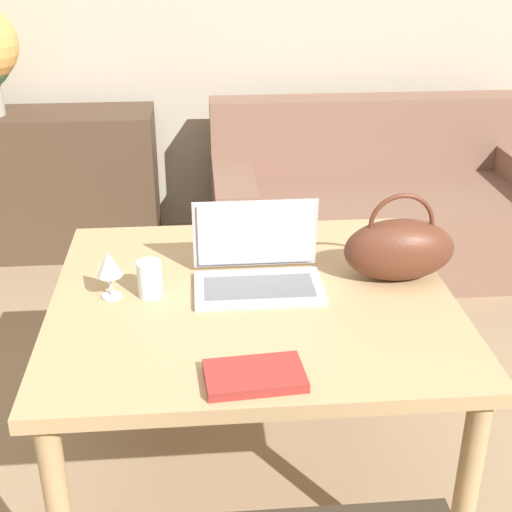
# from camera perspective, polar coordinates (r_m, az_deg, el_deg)

# --- Properties ---
(dining_table) EXTENTS (1.13, 1.03, 0.73)m
(dining_table) POSITION_cam_1_polar(r_m,az_deg,el_deg) (2.06, -0.28, -5.14)
(dining_table) COLOR tan
(dining_table) RESTS_ON ground_plane
(couch) EXTENTS (1.76, 0.88, 0.82)m
(couch) POSITION_cam_1_polar(r_m,az_deg,el_deg) (3.86, 9.82, 3.66)
(couch) COLOR #7F5B4C
(couch) RESTS_ON ground_plane
(sideboard) EXTENTS (1.38, 0.40, 0.78)m
(sideboard) POSITION_cam_1_polar(r_m,az_deg,el_deg) (4.04, -17.83, 5.46)
(sideboard) COLOR #4C3828
(sideboard) RESTS_ON ground_plane
(laptop) EXTENTS (0.37, 0.25, 0.23)m
(laptop) POSITION_cam_1_polar(r_m,az_deg,el_deg) (2.06, 0.10, -0.52)
(laptop) COLOR #ADADB2
(laptop) RESTS_ON dining_table
(drinking_glass) EXTENTS (0.07, 0.07, 0.10)m
(drinking_glass) POSITION_cam_1_polar(r_m,az_deg,el_deg) (2.01, -8.50, -1.83)
(drinking_glass) COLOR silver
(drinking_glass) RESTS_ON dining_table
(wine_glass) EXTENTS (0.07, 0.07, 0.14)m
(wine_glass) POSITION_cam_1_polar(r_m,az_deg,el_deg) (2.00, -11.67, -0.76)
(wine_glass) COLOR silver
(wine_glass) RESTS_ON dining_table
(handbag) EXTENTS (0.32, 0.16, 0.27)m
(handbag) POSITION_cam_1_polar(r_m,az_deg,el_deg) (2.11, 11.38, 0.59)
(handbag) COLOR #592D1E
(handbag) RESTS_ON dining_table
(book) EXTENTS (0.24, 0.16, 0.02)m
(book) POSITION_cam_1_polar(r_m,az_deg,el_deg) (1.66, -0.11, -9.56)
(book) COLOR maroon
(book) RESTS_ON dining_table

